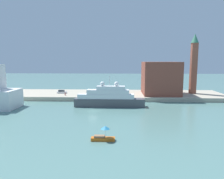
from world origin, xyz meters
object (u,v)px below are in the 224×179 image
object	(u,v)px
large_yacht	(109,98)
parked_car	(62,92)
harbor_building	(160,78)
person_figure	(65,94)
bell_tower	(194,62)
mooring_bollard	(113,96)
small_motorboat	(103,135)

from	to	relation	value
large_yacht	parked_car	xyz separation A→B (m)	(-22.41, 19.13, -0.70)
harbor_building	person_figure	bearing A→B (deg)	-172.03
bell_tower	person_figure	size ratio (longest dim) A/B	16.26
harbor_building	bell_tower	bearing A→B (deg)	10.19
harbor_building	large_yacht	bearing A→B (deg)	-139.24
person_figure	mooring_bollard	xyz separation A→B (m)	(20.42, -2.39, -0.41)
large_yacht	harbor_building	size ratio (longest dim) A/B	1.58
small_motorboat	mooring_bollard	distance (m)	43.16
small_motorboat	bell_tower	distance (m)	66.63
parked_car	person_figure	bearing A→B (deg)	-62.54
large_yacht	small_motorboat	bearing A→B (deg)	-88.62
bell_tower	parked_car	distance (m)	60.88
large_yacht	bell_tower	xyz separation A→B (m)	(36.88, 21.53, 12.91)
small_motorboat	parked_car	bearing A→B (deg)	114.20
mooring_bollard	parked_car	bearing A→B (deg)	160.27
mooring_bollard	small_motorboat	bearing A→B (deg)	-90.49
parked_car	harbor_building	bearing A→B (deg)	-0.38
small_motorboat	mooring_bollard	xyz separation A→B (m)	(0.37, 43.15, 0.91)
parked_car	mooring_bollard	distance (m)	25.03
bell_tower	parked_car	xyz separation A→B (m)	(-59.29, -2.40, -13.61)
small_motorboat	harbor_building	world-z (taller)	harbor_building
large_yacht	small_motorboat	world-z (taller)	large_yacht
person_figure	large_yacht	bearing A→B (deg)	-34.17
small_motorboat	harbor_building	xyz separation A→B (m)	(21.07, 51.30, 7.68)
harbor_building	mooring_bollard	distance (m)	23.25
harbor_building	person_figure	world-z (taller)	harbor_building
bell_tower	small_motorboat	bearing A→B (deg)	-123.76
large_yacht	person_figure	xyz separation A→B (m)	(-19.26, 13.07, -0.60)
bell_tower	person_figure	distance (m)	58.36
bell_tower	mooring_bollard	world-z (taller)	bell_tower
small_motorboat	harbor_building	distance (m)	55.99
person_figure	harbor_building	bearing A→B (deg)	7.97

